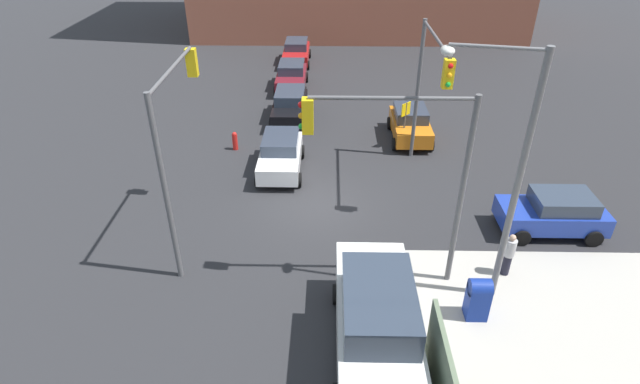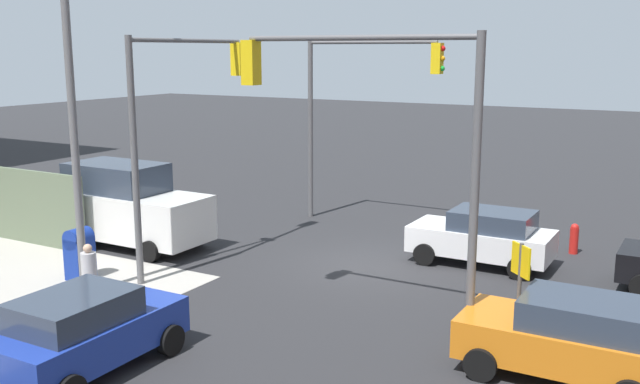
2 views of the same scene
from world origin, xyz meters
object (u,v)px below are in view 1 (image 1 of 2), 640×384
Objects in this scene: street_lamp_corner at (508,165)px; van_white_delivery at (376,318)px; mailbox_blue at (478,297)px; hatchback_black at (290,105)px; traffic_signal_ne_corner at (403,157)px; coupe_red at (296,52)px; coupe_maroon at (292,76)px; coupe_orange at (410,123)px; sedan_white at (281,154)px; traffic_signal_se_corner at (176,127)px; traffic_signal_nw_corner at (429,78)px; pedestrian_crossing at (509,254)px; hatchback_blue at (554,212)px; fire_hydrant at (235,141)px.

street_lamp_corner reaches higher than van_white_delivery.
hatchback_black reaches higher than mailbox_blue.
traffic_signal_ne_corner is 1.51× the size of coupe_red.
street_lamp_corner is 1.96× the size of coupe_maroon.
hatchback_black and coupe_red have the same top height.
street_lamp_corner reaches higher than coupe_orange.
coupe_orange is at bearing 119.11° from sedan_white.
traffic_signal_ne_corner is (1.95, 7.12, -0.01)m from traffic_signal_se_corner.
pedestrian_crossing is at bearing 17.01° from traffic_signal_nw_corner.
van_white_delivery is (10.53, 3.53, 0.44)m from sedan_white.
sedan_white is 1.04× the size of coupe_orange.
traffic_signal_ne_corner is 1.59× the size of coupe_maroon.
mailbox_blue is 0.36× the size of sedan_white.
coupe_red is at bearing -163.14° from street_lamp_corner.
hatchback_blue is at bearing 129.74° from van_white_delivery.
hatchback_black is 1.04× the size of coupe_maroon.
traffic_signal_nw_corner is 5.62m from coupe_orange.
street_lamp_corner reaches higher than traffic_signal_se_corner.
traffic_signal_nw_corner reaches higher than hatchback_black.
traffic_signal_ne_corner is 14.49m from hatchback_black.
pedestrian_crossing is at bearing 32.28° from hatchback_black.
sedan_white is at bearing 1.31° from coupe_maroon.
hatchback_blue is at bearing 134.57° from street_lamp_corner.
traffic_signal_ne_corner is (6.84, -1.88, -0.04)m from traffic_signal_nw_corner.
sedan_white is at bearing -95.28° from traffic_signal_nw_corner.
traffic_signal_nw_corner and traffic_signal_se_corner have the same top height.
pedestrian_crossing reaches higher than coupe_maroon.
coupe_orange is (2.34, 6.38, -0.00)m from hatchback_black.
sedan_white is 7.31m from coupe_orange.
street_lamp_corner is 6.25m from hatchback_blue.
traffic_signal_nw_corner is 7.53m from street_lamp_corner.
mailbox_blue is at bearing 3.35° from traffic_signal_nw_corner.
mailbox_blue is 0.33× the size of coupe_red.
street_lamp_corner is at bearing 124.35° from van_white_delivery.
traffic_signal_se_corner is at bearing -26.94° from sedan_white.
traffic_signal_ne_corner is 4.82m from mailbox_blue.
traffic_signal_ne_corner is at bearing 149.55° from pedestrian_crossing.
coupe_orange is at bearing -176.17° from street_lamp_corner.
traffic_signal_nw_corner is at bearing 43.86° from hatchback_black.
sedan_white and coupe_maroon have the same top height.
hatchback_black is 1.11× the size of hatchback_blue.
traffic_signal_se_corner is 13.99m from hatchback_blue.
traffic_signal_se_corner is 8.75m from van_white_delivery.
coupe_maroon is (-5.08, -0.26, -0.00)m from hatchback_black.
pedestrian_crossing is (9.20, 10.70, 0.36)m from fire_hydrant.
hatchback_blue reaches higher than mailbox_blue.
pedestrian_crossing is (2.52, -2.44, -0.00)m from hatchback_blue.
coupe_maroon is 2.51× the size of pedestrian_crossing.
sedan_white is at bearing 153.06° from traffic_signal_se_corner.
traffic_signal_ne_corner is 9.38m from sedan_white.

